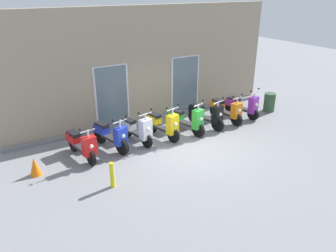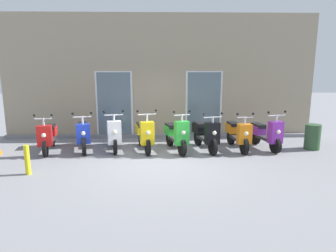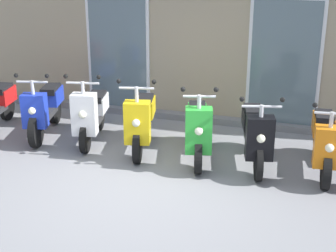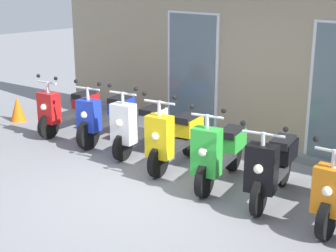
{
  "view_description": "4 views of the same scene",
  "coord_description": "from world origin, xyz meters",
  "px_view_note": "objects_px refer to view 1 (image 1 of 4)",
  "views": [
    {
      "loc": [
        -5.52,
        -7.75,
        4.82
      ],
      "look_at": [
        -0.48,
        0.74,
        0.59
      ],
      "focal_mm": 35.25,
      "sensor_mm": 36.0,
      "label": 1
    },
    {
      "loc": [
        0.02,
        -7.5,
        2.49
      ],
      "look_at": [
        0.25,
        0.98,
        0.77
      ],
      "focal_mm": 32.07,
      "sensor_mm": 36.0,
      "label": 2
    },
    {
      "loc": [
        2.33,
        -6.01,
        3.23
      ],
      "look_at": [
        0.1,
        0.83,
        0.58
      ],
      "focal_mm": 54.94,
      "sensor_mm": 36.0,
      "label": 3
    },
    {
      "loc": [
        4.72,
        -4.45,
        2.94
      ],
      "look_at": [
        -0.28,
        0.82,
        0.78
      ],
      "focal_mm": 54.16,
      "sensor_mm": 36.0,
      "label": 4
    }
  ],
  "objects_px": {
    "scooter_white": "(137,129)",
    "traffic_cone": "(35,167)",
    "scooter_yellow": "(163,124)",
    "scooter_green": "(187,120)",
    "scooter_purple": "(243,105)",
    "scooter_red": "(81,144)",
    "scooter_blue": "(111,135)",
    "trash_bin": "(269,102)",
    "scooter_black": "(206,114)",
    "curb_bollard": "(112,175)",
    "scooter_orange": "(226,110)"
  },
  "relations": [
    {
      "from": "scooter_green",
      "to": "scooter_yellow",
      "type": "bearing_deg",
      "value": 176.58
    },
    {
      "from": "scooter_green",
      "to": "traffic_cone",
      "type": "xyz_separation_m",
      "value": [
        -5.14,
        -0.25,
        -0.23
      ]
    },
    {
      "from": "scooter_blue",
      "to": "scooter_green",
      "type": "distance_m",
      "value": 2.77
    },
    {
      "from": "scooter_white",
      "to": "traffic_cone",
      "type": "bearing_deg",
      "value": -173.07
    },
    {
      "from": "scooter_yellow",
      "to": "scooter_red",
      "type": "bearing_deg",
      "value": -179.87
    },
    {
      "from": "scooter_blue",
      "to": "scooter_purple",
      "type": "height_order",
      "value": "scooter_purple"
    },
    {
      "from": "scooter_white",
      "to": "trash_bin",
      "type": "xyz_separation_m",
      "value": [
        5.98,
        -0.08,
        -0.11
      ]
    },
    {
      "from": "scooter_purple",
      "to": "traffic_cone",
      "type": "relative_size",
      "value": 2.89
    },
    {
      "from": "scooter_white",
      "to": "scooter_yellow",
      "type": "bearing_deg",
      "value": -5.55
    },
    {
      "from": "scooter_green",
      "to": "traffic_cone",
      "type": "height_order",
      "value": "scooter_green"
    },
    {
      "from": "scooter_white",
      "to": "scooter_black",
      "type": "height_order",
      "value": "scooter_white"
    },
    {
      "from": "scooter_green",
      "to": "trash_bin",
      "type": "relative_size",
      "value": 2.1
    },
    {
      "from": "scooter_blue",
      "to": "scooter_white",
      "type": "xyz_separation_m",
      "value": [
        0.9,
        -0.04,
        0.02
      ]
    },
    {
      "from": "scooter_yellow",
      "to": "traffic_cone",
      "type": "height_order",
      "value": "scooter_yellow"
    },
    {
      "from": "scooter_yellow",
      "to": "curb_bollard",
      "type": "relative_size",
      "value": 2.22
    },
    {
      "from": "curb_bollard",
      "to": "trash_bin",
      "type": "relative_size",
      "value": 0.92
    },
    {
      "from": "scooter_purple",
      "to": "curb_bollard",
      "type": "relative_size",
      "value": 2.15
    },
    {
      "from": "scooter_red",
      "to": "curb_bollard",
      "type": "bearing_deg",
      "value": -84.03
    },
    {
      "from": "scooter_blue",
      "to": "trash_bin",
      "type": "height_order",
      "value": "scooter_blue"
    },
    {
      "from": "scooter_green",
      "to": "curb_bollard",
      "type": "xyz_separation_m",
      "value": [
        -3.54,
        -1.87,
        -0.14
      ]
    },
    {
      "from": "scooter_red",
      "to": "scooter_white",
      "type": "bearing_deg",
      "value": 2.92
    },
    {
      "from": "trash_bin",
      "to": "scooter_yellow",
      "type": "bearing_deg",
      "value": -179.92
    },
    {
      "from": "scooter_orange",
      "to": "trash_bin",
      "type": "xyz_separation_m",
      "value": [
        2.26,
        -0.05,
        -0.09
      ]
    },
    {
      "from": "scooter_red",
      "to": "scooter_white",
      "type": "height_order",
      "value": "scooter_white"
    },
    {
      "from": "scooter_blue",
      "to": "scooter_yellow",
      "type": "height_order",
      "value": "scooter_yellow"
    },
    {
      "from": "scooter_yellow",
      "to": "scooter_purple",
      "type": "relative_size",
      "value": 1.03
    },
    {
      "from": "scooter_yellow",
      "to": "scooter_white",
      "type": "bearing_deg",
      "value": 174.45
    },
    {
      "from": "scooter_white",
      "to": "scooter_purple",
      "type": "height_order",
      "value": "scooter_white"
    },
    {
      "from": "scooter_white",
      "to": "scooter_purple",
      "type": "distance_m",
      "value": 4.58
    },
    {
      "from": "scooter_black",
      "to": "scooter_yellow",
      "type": "bearing_deg",
      "value": 179.18
    },
    {
      "from": "scooter_blue",
      "to": "traffic_cone",
      "type": "relative_size",
      "value": 3.2
    },
    {
      "from": "scooter_purple",
      "to": "scooter_orange",
      "type": "bearing_deg",
      "value": -177.69
    },
    {
      "from": "scooter_green",
      "to": "scooter_blue",
      "type": "bearing_deg",
      "value": 176.22
    },
    {
      "from": "scooter_purple",
      "to": "traffic_cone",
      "type": "distance_m",
      "value": 7.88
    },
    {
      "from": "scooter_orange",
      "to": "scooter_red",
      "type": "bearing_deg",
      "value": -179.4
    },
    {
      "from": "scooter_yellow",
      "to": "traffic_cone",
      "type": "xyz_separation_m",
      "value": [
        -4.2,
        -0.31,
        -0.24
      ]
    },
    {
      "from": "scooter_green",
      "to": "scooter_purple",
      "type": "distance_m",
      "value": 2.73
    },
    {
      "from": "scooter_red",
      "to": "scooter_yellow",
      "type": "height_order",
      "value": "scooter_yellow"
    },
    {
      "from": "scooter_black",
      "to": "curb_bollard",
      "type": "height_order",
      "value": "scooter_black"
    },
    {
      "from": "trash_bin",
      "to": "curb_bollard",
      "type": "bearing_deg",
      "value": -165.81
    },
    {
      "from": "scooter_purple",
      "to": "scooter_black",
      "type": "bearing_deg",
      "value": -176.51
    },
    {
      "from": "scooter_orange",
      "to": "scooter_white",
      "type": "bearing_deg",
      "value": 179.42
    },
    {
      "from": "scooter_white",
      "to": "scooter_green",
      "type": "xyz_separation_m",
      "value": [
        1.86,
        -0.15,
        -0.0
      ]
    },
    {
      "from": "scooter_green",
      "to": "curb_bollard",
      "type": "height_order",
      "value": "scooter_green"
    },
    {
      "from": "scooter_blue",
      "to": "scooter_yellow",
      "type": "xyz_separation_m",
      "value": [
        1.82,
        -0.13,
        0.03
      ]
    },
    {
      "from": "scooter_blue",
      "to": "scooter_green",
      "type": "bearing_deg",
      "value": -3.78
    },
    {
      "from": "scooter_red",
      "to": "scooter_black",
      "type": "xyz_separation_m",
      "value": [
        4.62,
        -0.02,
        0.04
      ]
    },
    {
      "from": "scooter_black",
      "to": "scooter_purple",
      "type": "bearing_deg",
      "value": 3.49
    },
    {
      "from": "scooter_red",
      "to": "scooter_purple",
      "type": "height_order",
      "value": "scooter_purple"
    },
    {
      "from": "scooter_blue",
      "to": "scooter_white",
      "type": "relative_size",
      "value": 1.11
    }
  ]
}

